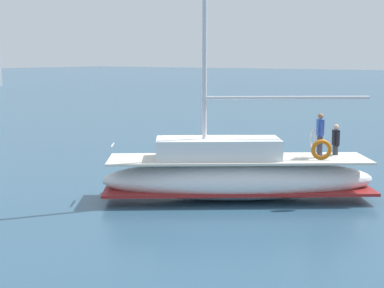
{
  "coord_description": "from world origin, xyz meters",
  "views": [
    {
      "loc": [
        -17.74,
        -11.99,
        5.02
      ],
      "look_at": [
        -0.52,
        0.22,
        1.8
      ],
      "focal_mm": 53.84,
      "sensor_mm": 36.0,
      "label": 1
    }
  ],
  "objects": [
    {
      "name": "ground_plane",
      "position": [
        0.0,
        0.0,
        0.0
      ],
      "size": [
        400.0,
        400.0,
        0.0
      ],
      "primitive_type": "plane",
      "color": "#2D516B"
    },
    {
      "name": "main_sailboat",
      "position": [
        -0.57,
        -1.72,
        0.91
      ],
      "size": [
        7.71,
        9.1,
        12.72
      ],
      "color": "silver",
      "rests_on": "ground"
    },
    {
      "name": "mooring_buoy",
      "position": [
        4.84,
        -3.17,
        0.2
      ],
      "size": [
        0.66,
        0.66,
        0.93
      ],
      "color": "#EA4C19",
      "rests_on": "ground"
    }
  ]
}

